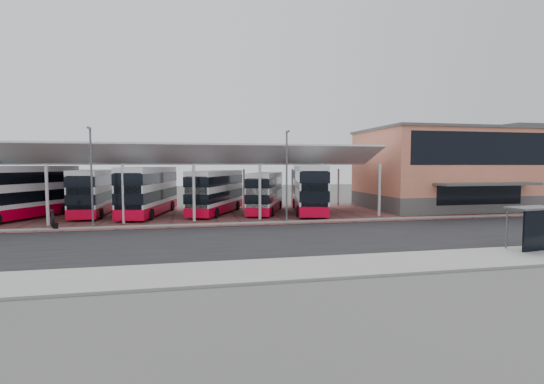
% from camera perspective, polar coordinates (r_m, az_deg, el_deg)
% --- Properties ---
extents(ground, '(140.00, 140.00, 0.00)m').
position_cam_1_polar(ground, '(28.48, 1.25, -6.41)').
color(ground, '#434540').
extents(road, '(120.00, 14.00, 0.02)m').
position_cam_1_polar(road, '(27.52, 1.73, -6.76)').
color(road, black).
rests_on(road, ground).
extents(forecourt, '(72.00, 16.00, 0.06)m').
position_cam_1_polar(forecourt, '(41.45, -0.12, -3.09)').
color(forecourt, brown).
rests_on(forecourt, ground).
extents(sidewalk, '(120.00, 4.00, 0.14)m').
position_cam_1_polar(sidewalk, '(20.00, 7.19, -10.73)').
color(sidewalk, gray).
rests_on(sidewalk, ground).
extents(north_kerb, '(120.00, 0.80, 0.14)m').
position_cam_1_polar(north_kerb, '(34.45, -1.08, -4.47)').
color(north_kerb, gray).
rests_on(north_kerb, ground).
extents(yellow_line_near, '(120.00, 0.12, 0.01)m').
position_cam_1_polar(yellow_line_near, '(21.86, 5.46, -9.57)').
color(yellow_line_near, '#E6D700').
rests_on(yellow_line_near, road).
extents(yellow_line_far, '(120.00, 0.12, 0.01)m').
position_cam_1_polar(yellow_line_far, '(22.14, 5.23, -9.39)').
color(yellow_line_far, '#E6D700').
rests_on(yellow_line_far, road).
extents(canopy, '(37.00, 11.63, 7.07)m').
position_cam_1_polar(canopy, '(41.23, -11.38, 4.83)').
color(canopy, silver).
rests_on(canopy, ground).
extents(terminal, '(18.40, 14.40, 9.25)m').
position_cam_1_polar(terminal, '(50.58, 23.68, 3.11)').
color(terminal, '#53514F').
rests_on(terminal, ground).
extents(lamp_west, '(0.16, 0.90, 8.07)m').
position_cam_1_polar(lamp_west, '(34.43, -24.69, 2.33)').
color(lamp_west, '#54565B').
rests_on(lamp_west, ground).
extents(lamp_east, '(0.16, 0.90, 8.07)m').
position_cam_1_polar(lamp_east, '(34.58, 2.14, 2.69)').
color(lamp_east, '#54565B').
rests_on(lamp_east, ground).
extents(bus_0, '(7.80, 12.04, 4.97)m').
position_cam_1_polar(bus_0, '(43.38, -32.63, -0.09)').
color(bus_0, white).
rests_on(bus_0, forecourt).
extents(bus_1, '(2.89, 11.08, 4.55)m').
position_cam_1_polar(bus_1, '(43.80, -24.20, -0.05)').
color(bus_1, white).
rests_on(bus_1, forecourt).
extents(bus_2, '(5.10, 12.05, 4.84)m').
position_cam_1_polar(bus_2, '(41.60, -17.38, 0.12)').
color(bus_2, white).
rests_on(bus_2, forecourt).
extents(bus_3, '(6.65, 10.88, 4.45)m').
position_cam_1_polar(bus_3, '(41.42, -8.07, -0.02)').
color(bus_3, white).
rests_on(bus_3, forecourt).
extents(bus_4, '(5.73, 10.44, 4.22)m').
position_cam_1_polar(bus_4, '(41.88, -0.94, -0.09)').
color(bus_4, white).
rests_on(bus_4, forecourt).
extents(bus_5, '(5.32, 12.45, 5.00)m').
position_cam_1_polar(bus_5, '(42.08, 5.40, 0.44)').
color(bus_5, white).
rests_on(bus_5, forecourt).
extents(pedestrian, '(0.42, 0.60, 1.57)m').
position_cam_1_polar(pedestrian, '(35.44, -29.15, -3.48)').
color(pedestrian, black).
rests_on(pedestrian, forecourt).
extents(suitcase, '(0.31, 0.22, 0.53)m').
position_cam_1_polar(suitcase, '(35.18, -28.83, -4.38)').
color(suitcase, black).
rests_on(suitcase, forecourt).
extents(bus_shelter, '(3.28, 1.85, 2.50)m').
position_cam_1_polar(bus_shelter, '(28.17, 34.27, -3.73)').
color(bus_shelter, black).
rests_on(bus_shelter, sidewalk).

